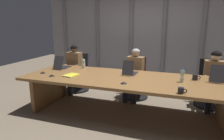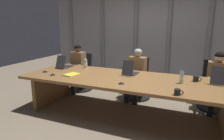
# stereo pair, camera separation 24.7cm
# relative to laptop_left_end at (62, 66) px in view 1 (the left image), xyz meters

# --- Properties ---
(ground_plane) EXTENTS (11.92, 11.92, 0.00)m
(ground_plane) POSITION_rel_laptop_left_end_xyz_m (1.54, -0.31, -0.78)
(ground_plane) COLOR #7F705B
(conference_table) EXTENTS (3.84, 1.32, 0.72)m
(conference_table) POSITION_rel_laptop_left_end_xyz_m (1.54, -0.31, -0.20)
(conference_table) COLOR olive
(conference_table) RESTS_ON ground_plane
(curtain_backdrop) EXTENTS (5.96, 0.17, 2.94)m
(curtain_backdrop) POSITION_rel_laptop_left_end_xyz_m (1.54, 1.81, 0.69)
(curtain_backdrop) COLOR #9999A0
(curtain_backdrop) RESTS_ON ground_plane
(laptop_left_end) EXTENTS (0.23, 0.42, 0.29)m
(laptop_left_end) POSITION_rel_laptop_left_end_xyz_m (0.00, 0.00, 0.00)
(laptop_left_end) COLOR #2D2D33
(laptop_left_end) RESTS_ON conference_table
(laptop_left_mid) EXTENTS (0.25, 0.40, 0.29)m
(laptop_left_mid) POSITION_rel_laptop_left_end_xyz_m (1.56, -0.03, 0.00)
(laptop_left_mid) COLOR #2D2D33
(laptop_left_mid) RESTS_ON conference_table
(laptop_center) EXTENTS (0.28, 0.44, 0.30)m
(laptop_center) POSITION_rel_laptop_left_end_xyz_m (3.09, 0.01, 0.00)
(laptop_center) COLOR #2D2D33
(laptop_center) RESTS_ON conference_table
(office_chair_left_end) EXTENTS (0.60, 0.60, 0.94)m
(office_chair_left_end) POSITION_rel_laptop_left_end_xyz_m (-0.01, 0.70, -0.42)
(office_chair_left_end) COLOR #2D2D38
(office_chair_left_end) RESTS_ON ground_plane
(office_chair_left_mid) EXTENTS (0.60, 0.60, 0.92)m
(office_chair_left_mid) POSITION_rel_laptop_left_end_xyz_m (1.52, 0.70, -0.43)
(office_chair_left_mid) COLOR #511E19
(office_chair_left_mid) RESTS_ON ground_plane
(office_chair_center) EXTENTS (0.60, 0.60, 0.97)m
(office_chair_center) POSITION_rel_laptop_left_end_xyz_m (3.11, 0.70, -0.41)
(office_chair_center) COLOR black
(office_chair_center) RESTS_ON ground_plane
(person_left_end) EXTENTS (0.38, 0.56, 1.17)m
(person_left_end) POSITION_rel_laptop_left_end_xyz_m (-0.05, 0.54, -0.12)
(person_left_end) COLOR olive
(person_left_end) RESTS_ON ground_plane
(person_left_mid) EXTENTS (0.40, 0.57, 1.15)m
(person_left_mid) POSITION_rel_laptop_left_end_xyz_m (1.51, 0.54, -0.13)
(person_left_mid) COLOR olive
(person_left_mid) RESTS_ON ground_plane
(person_center) EXTENTS (0.40, 0.55, 1.17)m
(person_center) POSITION_rel_laptop_left_end_xyz_m (3.14, 0.54, -0.11)
(person_center) COLOR olive
(person_center) RESTS_ON ground_plane
(water_bottle_primary) EXTENTS (0.07, 0.07, 0.21)m
(water_bottle_primary) POSITION_rel_laptop_left_end_xyz_m (0.45, 0.17, 0.04)
(water_bottle_primary) COLOR #ADD1B2
(water_bottle_primary) RESTS_ON conference_table
(water_bottle_secondary) EXTENTS (0.07, 0.07, 0.23)m
(water_bottle_secondary) POSITION_rel_laptop_left_end_xyz_m (2.52, -0.26, 0.05)
(water_bottle_secondary) COLOR #ADD1B2
(water_bottle_secondary) RESTS_ON conference_table
(coffee_mug_near) EXTENTS (0.13, 0.09, 0.09)m
(coffee_mug_near) POSITION_rel_laptop_left_end_xyz_m (2.52, -0.86, -0.01)
(coffee_mug_near) COLOR black
(coffee_mug_near) RESTS_ON conference_table
(coffee_mug_far) EXTENTS (0.14, 0.09, 0.10)m
(coffee_mug_far) POSITION_rel_laptop_left_end_xyz_m (2.75, -0.04, -0.01)
(coffee_mug_far) COLOR black
(coffee_mug_far) RESTS_ON conference_table
(conference_mic_left_side) EXTENTS (0.11, 0.11, 0.03)m
(conference_mic_left_side) POSITION_rel_laptop_left_end_xyz_m (0.19, -0.66, -0.04)
(conference_mic_left_side) COLOR black
(conference_mic_left_side) RESTS_ON conference_table
(conference_mic_middle) EXTENTS (0.11, 0.11, 0.03)m
(conference_mic_middle) POSITION_rel_laptop_left_end_xyz_m (1.61, -0.67, -0.04)
(conference_mic_middle) COLOR black
(conference_mic_middle) RESTS_ON conference_table
(conference_mic_right_side) EXTENTS (0.11, 0.11, 0.03)m
(conference_mic_right_side) POSITION_rel_laptop_left_end_xyz_m (-0.12, -0.52, -0.04)
(conference_mic_right_side) COLOR black
(conference_mic_right_side) RESTS_ON conference_table
(spiral_notepad) EXTENTS (0.27, 0.34, 0.03)m
(spiral_notepad) POSITION_rel_laptop_left_end_xyz_m (0.51, -0.50, -0.05)
(spiral_notepad) COLOR yellow
(spiral_notepad) RESTS_ON conference_table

